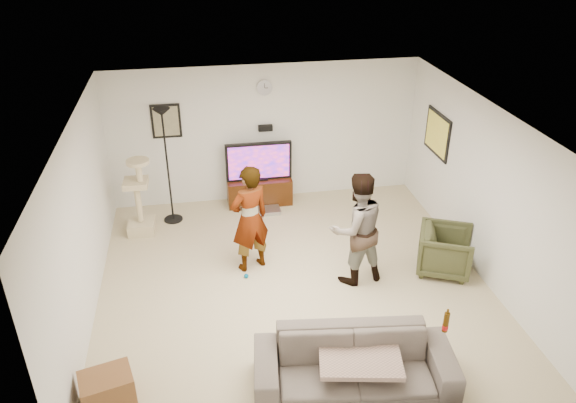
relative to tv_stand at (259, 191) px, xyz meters
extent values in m
cube|color=#C9BB90|center=(0.16, -2.50, -0.25)|extent=(5.50, 5.50, 0.02)
cube|color=white|center=(0.16, -2.50, 2.27)|extent=(5.50, 5.50, 0.02)
cube|color=silver|center=(0.16, 0.25, 1.01)|extent=(5.50, 0.04, 2.50)
cube|color=silver|center=(0.16, -5.25, 1.01)|extent=(5.50, 0.04, 2.50)
cube|color=silver|center=(-2.59, -2.50, 1.01)|extent=(0.04, 5.50, 2.50)
cube|color=silver|center=(2.91, -2.50, 1.01)|extent=(0.04, 5.50, 2.50)
cylinder|color=white|center=(0.16, 0.22, 1.86)|extent=(0.26, 0.04, 0.26)
cube|color=black|center=(0.16, 0.19, 1.14)|extent=(0.25, 0.10, 0.10)
cube|color=#7C775A|center=(-1.54, 0.23, 1.36)|extent=(0.42, 0.03, 0.52)
cube|color=#FFEA4A|center=(2.89, -0.90, 1.26)|extent=(0.03, 0.78, 0.62)
cube|color=black|center=(0.00, 0.00, 0.00)|extent=(1.16, 0.45, 0.48)
cube|color=#AEAFB9|center=(0.11, -0.40, -0.21)|extent=(0.40, 0.30, 0.07)
cube|color=black|center=(0.00, 0.00, 0.59)|extent=(1.18, 0.08, 0.70)
cube|color=#CD2E4F|center=(0.00, -0.04, 0.59)|extent=(1.08, 0.01, 0.61)
cylinder|color=black|center=(-1.57, -0.37, 0.77)|extent=(0.32, 0.32, 2.02)
cube|color=#C1B288|center=(-2.08, -0.68, 0.43)|extent=(0.45, 0.45, 1.34)
imported|color=#ACACAC|center=(-0.39, -2.03, 0.59)|extent=(0.72, 0.61, 1.67)
imported|color=#375677|center=(1.05, -2.58, 0.61)|extent=(0.93, 0.79, 1.69)
imported|color=#584E48|center=(0.47, -4.58, 0.08)|extent=(2.32, 1.14, 0.65)
cube|color=tan|center=(0.52, -4.58, 0.20)|extent=(1.02, 0.86, 0.06)
cylinder|color=#472C07|center=(1.49, -4.58, 0.53)|extent=(0.06, 0.06, 0.25)
imported|color=#36391F|center=(2.42, -2.61, 0.10)|extent=(1.00, 0.99, 0.69)
cube|color=brown|center=(-2.24, -4.33, -0.06)|extent=(0.64, 0.54, 0.37)
sphere|color=#005483|center=(-0.50, -2.30, -0.21)|extent=(0.07, 0.07, 0.07)
camera|label=1|loc=(-1.06, -8.97, 4.58)|focal=34.54mm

